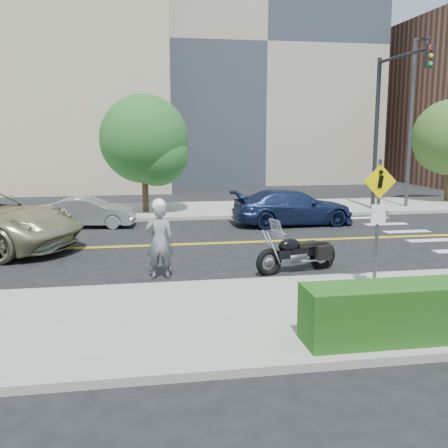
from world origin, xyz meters
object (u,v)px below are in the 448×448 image
parked_car_silver (89,212)px  parked_car_blue (293,207)px  motorcycle (298,244)px  motorcyclist (160,239)px  pedestrian_sign (378,211)px

parked_car_silver → parked_car_blue: 8.29m
motorcycle → parked_car_silver: size_ratio=0.67×
motorcyclist → motorcycle: size_ratio=0.86×
motorcycle → parked_car_silver: bearing=110.9°
pedestrian_sign → motorcyclist: size_ratio=1.43×
motorcyclist → parked_car_blue: 9.27m
pedestrian_sign → motorcycle: (-1.16, 2.30, -1.22)m
pedestrian_sign → parked_car_blue: size_ratio=0.60×
parked_car_silver → parked_car_blue: size_ratio=0.73×
pedestrian_sign → motorcycle: bearing=116.7°
parked_car_blue → motorcyclist: bearing=138.6°
motorcycle → parked_car_blue: 7.45m
motorcycle → parked_car_blue: bearing=57.1°
motorcycle → parked_car_silver: motorcycle is taller
pedestrian_sign → motorcyclist: bearing=155.4°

